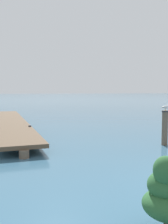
{
  "coord_description": "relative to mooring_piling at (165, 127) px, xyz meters",
  "views": [
    {
      "loc": [
        -5.52,
        -4.25,
        2.39
      ],
      "look_at": [
        -2.12,
        7.12,
        1.4
      ],
      "focal_mm": 41.36,
      "sensor_mm": 36.0,
      "label": 1
    }
  ],
  "objects": [
    {
      "name": "mooring_piling",
      "position": [
        0.0,
        0.0,
        0.0
      ],
      "size": [
        0.3,
        0.3,
        1.52
      ],
      "color": "brown",
      "rests_on": "ground"
    },
    {
      "name": "floating_dock",
      "position": [
        -6.37,
        7.5,
        -0.44
      ],
      "size": [
        2.44,
        16.35,
        0.53
      ],
      "color": "brown",
      "rests_on": "ground"
    },
    {
      "name": "coastal_shrub",
      "position": [
        -4.04,
        -6.05,
        -0.14
      ],
      "size": [
        0.81,
        0.89,
        1.32
      ],
      "color": "#4C3823",
      "rests_on": "ground"
    },
    {
      "name": "perched_seagull",
      "position": [
        -0.01,
        0.0,
        0.87
      ],
      "size": [
        0.38,
        0.17,
        0.27
      ],
      "color": "gold",
      "rests_on": "mooring_piling"
    }
  ]
}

